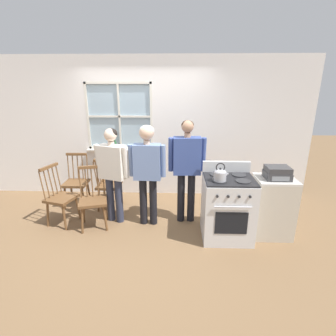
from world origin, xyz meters
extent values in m
plane|color=brown|center=(0.00, 0.00, 0.00)|extent=(16.00, 16.00, 0.00)
cube|color=white|center=(-2.17, 1.40, 1.35)|extent=(2.05, 0.06, 2.70)
cube|color=white|center=(1.67, 1.40, 1.35)|extent=(3.07, 0.06, 2.70)
cube|color=white|center=(-0.51, 1.40, 0.47)|extent=(1.28, 0.06, 0.94)
cube|color=white|center=(-0.51, 1.40, 2.46)|extent=(1.28, 0.06, 0.48)
cube|color=silver|center=(-0.51, 1.32, 0.93)|extent=(1.34, 0.10, 0.03)
cube|color=#9EB7C6|center=(-0.51, 1.41, 1.58)|extent=(1.22, 0.01, 1.22)
cube|color=silver|center=(-0.51, 1.38, 1.58)|extent=(0.04, 0.02, 1.28)
cube|color=silver|center=(-0.51, 1.38, 1.58)|extent=(1.28, 0.02, 0.04)
cube|color=silver|center=(-1.13, 1.38, 1.58)|extent=(0.04, 0.03, 1.28)
cube|color=silver|center=(0.11, 1.38, 1.58)|extent=(0.04, 0.03, 1.28)
cube|color=silver|center=(-0.51, 1.38, 2.20)|extent=(1.28, 0.03, 0.04)
cube|color=silver|center=(-0.51, 1.38, 0.96)|extent=(1.28, 0.03, 0.04)
cube|color=brown|center=(-0.61, 0.68, 0.44)|extent=(0.41, 0.43, 0.04)
cylinder|color=brown|center=(-0.45, 0.50, 0.21)|extent=(0.07, 0.07, 0.42)
cylinder|color=brown|center=(-0.44, 0.84, 0.21)|extent=(0.07, 0.07, 0.42)
cylinder|color=brown|center=(-0.77, 0.51, 0.21)|extent=(0.07, 0.07, 0.42)
cylinder|color=brown|center=(-0.76, 0.85, 0.21)|extent=(0.07, 0.07, 0.42)
cylinder|color=brown|center=(-0.78, 0.50, 0.68)|extent=(0.07, 0.02, 0.49)
cylinder|color=brown|center=(-0.78, 0.59, 0.68)|extent=(0.07, 0.02, 0.49)
cylinder|color=brown|center=(-0.78, 0.68, 0.68)|extent=(0.07, 0.02, 0.49)
cylinder|color=brown|center=(-0.77, 0.77, 0.68)|extent=(0.07, 0.02, 0.49)
cylinder|color=brown|center=(-0.77, 0.86, 0.68)|extent=(0.07, 0.02, 0.49)
cube|color=brown|center=(-0.78, 0.68, 0.95)|extent=(0.05, 0.38, 0.04)
cube|color=brown|center=(-0.69, -0.01, 0.44)|extent=(0.51, 0.50, 0.04)
cylinder|color=brown|center=(-0.81, -0.21, 0.21)|extent=(0.06, 0.08, 0.42)
cylinder|color=brown|center=(-0.49, -0.12, 0.21)|extent=(0.08, 0.06, 0.42)
cylinder|color=brown|center=(-0.90, 0.10, 0.21)|extent=(0.08, 0.06, 0.42)
cylinder|color=brown|center=(-0.57, 0.19, 0.21)|extent=(0.06, 0.08, 0.42)
cylinder|color=brown|center=(-0.91, 0.10, 0.68)|extent=(0.04, 0.07, 0.49)
cylinder|color=brown|center=(-0.82, 0.13, 0.68)|extent=(0.04, 0.07, 0.49)
cylinder|color=brown|center=(-0.74, 0.15, 0.68)|extent=(0.04, 0.07, 0.49)
cylinder|color=brown|center=(-0.65, 0.18, 0.68)|extent=(0.04, 0.07, 0.49)
cylinder|color=brown|center=(-0.56, 0.20, 0.68)|extent=(0.04, 0.07, 0.49)
cube|color=brown|center=(-0.74, 0.15, 0.95)|extent=(0.38, 0.14, 0.04)
cube|color=brown|center=(-1.24, 0.75, 0.44)|extent=(0.42, 0.41, 0.04)
cylinder|color=brown|center=(-1.41, 0.59, 0.21)|extent=(0.07, 0.07, 0.42)
cylinder|color=brown|center=(-1.07, 0.59, 0.21)|extent=(0.07, 0.06, 0.42)
cylinder|color=brown|center=(-1.42, 0.90, 0.21)|extent=(0.07, 0.06, 0.42)
cylinder|color=brown|center=(-1.08, 0.91, 0.21)|extent=(0.07, 0.07, 0.42)
cylinder|color=brown|center=(-1.43, 0.91, 0.68)|extent=(0.02, 0.07, 0.49)
cylinder|color=brown|center=(-1.34, 0.92, 0.68)|extent=(0.02, 0.07, 0.49)
cylinder|color=brown|center=(-1.25, 0.92, 0.68)|extent=(0.02, 0.07, 0.49)
cylinder|color=brown|center=(-1.16, 0.92, 0.68)|extent=(0.02, 0.07, 0.49)
cylinder|color=brown|center=(-1.07, 0.92, 0.68)|extent=(0.02, 0.07, 0.49)
cube|color=brown|center=(-1.25, 0.92, 0.95)|extent=(0.38, 0.04, 0.04)
cube|color=brown|center=(-1.23, 0.09, 0.44)|extent=(0.50, 0.52, 0.04)
cylinder|color=brown|center=(-1.13, -0.12, 0.21)|extent=(0.06, 0.08, 0.42)
cylinder|color=brown|center=(-1.03, 0.20, 0.21)|extent=(0.08, 0.06, 0.42)
cylinder|color=brown|center=(-1.43, -0.03, 0.21)|extent=(0.08, 0.06, 0.42)
cylinder|color=brown|center=(-1.34, 0.29, 0.21)|extent=(0.06, 0.08, 0.42)
cylinder|color=brown|center=(-1.44, -0.04, 0.68)|extent=(0.07, 0.04, 0.49)
cylinder|color=brown|center=(-1.42, 0.05, 0.68)|extent=(0.07, 0.04, 0.49)
cylinder|color=brown|center=(-1.39, 0.13, 0.68)|extent=(0.07, 0.04, 0.49)
cylinder|color=brown|center=(-1.37, 0.22, 0.68)|extent=(0.07, 0.04, 0.49)
cylinder|color=brown|center=(-1.34, 0.31, 0.68)|extent=(0.07, 0.04, 0.49)
cube|color=brown|center=(-1.39, 0.13, 0.95)|extent=(0.15, 0.38, 0.04)
cylinder|color=#2D3347|center=(-0.48, 0.22, 0.38)|extent=(0.12, 0.12, 0.76)
cylinder|color=#2D3347|center=(-0.32, 0.16, 0.38)|extent=(0.12, 0.12, 0.76)
cube|color=white|center=(-0.40, 0.19, 1.02)|extent=(0.47, 0.34, 0.53)
cylinder|color=white|center=(-0.64, 0.26, 1.04)|extent=(0.11, 0.13, 0.49)
cylinder|color=white|center=(-0.17, 0.09, 1.04)|extent=(0.11, 0.13, 0.49)
cylinder|color=beige|center=(-0.40, 0.19, 1.32)|extent=(0.10, 0.10, 0.06)
sphere|color=beige|center=(-0.40, 0.19, 1.45)|extent=(0.20, 0.20, 0.20)
ellipsoid|color=black|center=(-0.39, 0.20, 1.47)|extent=(0.20, 0.20, 0.16)
cylinder|color=black|center=(0.08, 0.12, 0.39)|extent=(0.12, 0.12, 0.78)
cylinder|color=black|center=(0.24, 0.12, 0.39)|extent=(0.12, 0.12, 0.78)
cube|color=#6B84B7|center=(0.16, 0.12, 1.05)|extent=(0.42, 0.23, 0.55)
cylinder|color=#6B84B7|center=(-0.08, 0.11, 1.07)|extent=(0.08, 0.11, 0.51)
cylinder|color=#6B84B7|center=(0.41, 0.09, 1.07)|extent=(0.08, 0.11, 0.51)
cylinder|color=beige|center=(0.16, 0.12, 1.36)|extent=(0.10, 0.10, 0.07)
sphere|color=beige|center=(0.16, 0.12, 1.50)|extent=(0.22, 0.22, 0.22)
ellipsoid|color=silver|center=(0.16, 0.14, 1.52)|extent=(0.22, 0.22, 0.18)
cylinder|color=black|center=(0.69, 0.24, 0.41)|extent=(0.12, 0.12, 0.83)
cylinder|color=black|center=(0.85, 0.24, 0.41)|extent=(0.12, 0.12, 0.83)
cube|color=#384C8E|center=(0.77, 0.24, 1.12)|extent=(0.44, 0.23, 0.58)
cylinder|color=#384C8E|center=(0.52, 0.21, 1.14)|extent=(0.08, 0.12, 0.54)
cylinder|color=#384C8E|center=(1.02, 0.23, 1.14)|extent=(0.08, 0.12, 0.54)
cylinder|color=tan|center=(0.77, 0.24, 1.45)|extent=(0.10, 0.10, 0.07)
sphere|color=tan|center=(0.77, 0.24, 1.57)|extent=(0.19, 0.19, 0.19)
ellipsoid|color=#332319|center=(0.77, 0.25, 1.59)|extent=(0.19, 0.19, 0.15)
cube|color=silver|center=(1.35, -0.22, 0.45)|extent=(0.71, 0.64, 0.90)
cube|color=black|center=(1.35, -0.22, 0.91)|extent=(0.69, 0.61, 0.02)
cylinder|color=#2D2D30|center=(1.20, -0.34, 0.93)|extent=(0.20, 0.20, 0.02)
cylinder|color=#2D2D30|center=(1.51, -0.34, 0.93)|extent=(0.20, 0.20, 0.02)
cylinder|color=#2D2D30|center=(1.20, -0.09, 0.93)|extent=(0.20, 0.20, 0.02)
cylinder|color=#2D2D30|center=(1.51, -0.09, 0.93)|extent=(0.20, 0.20, 0.02)
cube|color=silver|center=(1.35, 0.07, 1.00)|extent=(0.71, 0.06, 0.16)
cube|color=black|center=(1.35, -0.54, 0.40)|extent=(0.44, 0.01, 0.32)
cylinder|color=silver|center=(1.35, -0.56, 0.65)|extent=(0.49, 0.02, 0.02)
cylinder|color=#232326|center=(1.14, -0.55, 0.79)|extent=(0.04, 0.02, 0.04)
cylinder|color=#232326|center=(1.28, -0.55, 0.79)|extent=(0.04, 0.02, 0.04)
cylinder|color=#232326|center=(1.43, -0.55, 0.79)|extent=(0.04, 0.02, 0.04)
cylinder|color=#232326|center=(1.57, -0.55, 0.79)|extent=(0.04, 0.02, 0.04)
cylinder|color=#B7B7BC|center=(1.20, -0.34, 1.00)|extent=(0.17, 0.17, 0.12)
ellipsoid|color=#B7B7BC|center=(1.20, -0.34, 1.06)|extent=(0.16, 0.16, 0.07)
sphere|color=black|center=(1.20, -0.34, 1.10)|extent=(0.03, 0.03, 0.03)
cylinder|color=#B7B7BC|center=(1.28, -0.34, 1.02)|extent=(0.08, 0.03, 0.07)
torus|color=black|center=(1.20, -0.34, 1.12)|extent=(0.12, 0.01, 0.12)
cylinder|color=#935B3D|center=(-0.62, 1.31, 0.99)|extent=(0.13, 0.13, 0.09)
cylinder|color=#33261C|center=(-0.62, 1.31, 1.03)|extent=(0.12, 0.12, 0.01)
cone|color=#286033|center=(-0.60, 1.32, 1.10)|extent=(0.05, 0.04, 0.14)
cone|color=#286033|center=(-0.61, 1.33, 1.06)|extent=(0.04, 0.05, 0.07)
cone|color=#286033|center=(-0.63, 1.32, 1.09)|extent=(0.07, 0.06, 0.13)
cone|color=#286033|center=(-0.63, 1.30, 1.09)|extent=(0.05, 0.04, 0.12)
cone|color=#286033|center=(-0.62, 1.29, 1.06)|extent=(0.04, 0.05, 0.07)
cone|color=#286033|center=(-0.60, 1.30, 1.10)|extent=(0.07, 0.06, 0.15)
cube|color=beige|center=(2.03, -0.12, 0.43)|extent=(0.55, 0.50, 0.87)
cube|color=beige|center=(2.03, -0.12, 0.89)|extent=(0.55, 0.50, 0.03)
cube|color=#38383A|center=(2.03, -0.14, 0.95)|extent=(0.34, 0.28, 0.10)
cube|color=#38383A|center=(2.03, -0.14, 1.04)|extent=(0.32, 0.27, 0.08)
cube|color=gray|center=(2.03, -0.29, 0.95)|extent=(0.24, 0.01, 0.06)
camera|label=1|loc=(0.62, -3.69, 2.19)|focal=28.00mm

